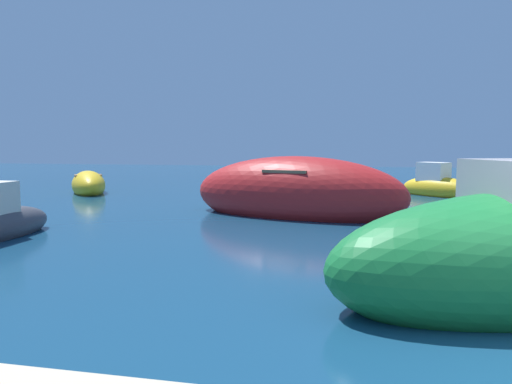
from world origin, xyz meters
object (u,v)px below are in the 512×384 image
at_px(moored_boat_0, 296,194).
at_px(moored_boat_2, 88,185).
at_px(moored_boat_5, 438,186).
at_px(moored_boat_6, 299,184).

relative_size(moored_boat_0, moored_boat_2, 1.84).
xyz_separation_m(moored_boat_5, moored_boat_6, (-5.58, -0.04, 0.00)).
relative_size(moored_boat_5, moored_boat_6, 0.92).
relative_size(moored_boat_0, moored_boat_6, 2.01).
xyz_separation_m(moored_boat_0, moored_boat_5, (4.96, 6.30, -0.23)).
distance_m(moored_boat_0, moored_boat_5, 8.02).
bearing_deg(moored_boat_5, moored_boat_6, -138.31).
bearing_deg(moored_boat_2, moored_boat_6, 66.33).
height_order(moored_boat_2, moored_boat_5, moored_boat_5).
distance_m(moored_boat_0, moored_boat_6, 6.29).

